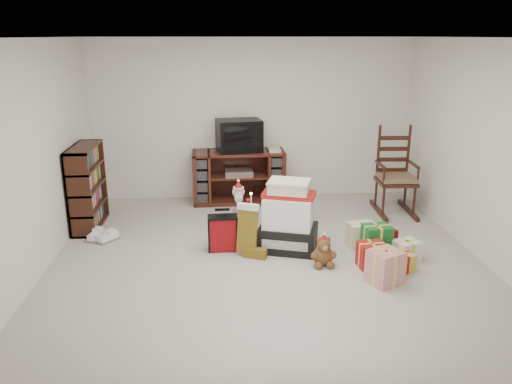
% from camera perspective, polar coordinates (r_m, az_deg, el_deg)
% --- Properties ---
extents(room, '(5.01, 5.01, 2.51)m').
position_cam_1_polar(room, '(5.48, 1.31, 4.03)').
color(room, '#BBB5AB').
rests_on(room, ground).
extents(tv_stand, '(1.43, 0.54, 0.81)m').
position_cam_1_polar(tv_stand, '(7.81, -1.98, 1.78)').
color(tv_stand, '#4F1D16').
rests_on(tv_stand, floor).
extents(bookshelf, '(0.31, 0.92, 1.13)m').
position_cam_1_polar(bookshelf, '(7.12, -18.69, 0.39)').
color(bookshelf, '#3C1910').
rests_on(bookshelf, floor).
extents(rocking_chair, '(0.56, 0.89, 1.32)m').
position_cam_1_polar(rocking_chair, '(7.64, 15.51, 1.11)').
color(rocking_chair, '#3C1910').
rests_on(rocking_chair, floor).
extents(gift_pile, '(0.80, 0.67, 0.86)m').
position_cam_1_polar(gift_pile, '(6.06, 3.71, -3.27)').
color(gift_pile, black).
rests_on(gift_pile, floor).
extents(red_suitcase, '(0.34, 0.19, 0.52)m').
position_cam_1_polar(red_suitcase, '(6.10, -3.82, -4.70)').
color(red_suitcase, maroon).
rests_on(red_suitcase, floor).
extents(stocking, '(0.33, 0.24, 0.65)m').
position_cam_1_polar(stocking, '(5.91, -0.99, -4.33)').
color(stocking, '#0E8020').
rests_on(stocking, floor).
extents(teddy_bear, '(0.23, 0.20, 0.34)m').
position_cam_1_polar(teddy_bear, '(5.77, 7.68, -6.92)').
color(teddy_bear, brown).
rests_on(teddy_bear, floor).
extents(santa_figurine, '(0.31, 0.29, 0.63)m').
position_cam_1_polar(santa_figurine, '(6.96, 5.26, -1.71)').
color(santa_figurine, '#A01511').
rests_on(santa_figurine, floor).
extents(mrs_claus_figurine, '(0.33, 0.31, 0.67)m').
position_cam_1_polar(mrs_claus_figurine, '(6.77, -2.00, -2.07)').
color(mrs_claus_figurine, '#A01511').
rests_on(mrs_claus_figurine, floor).
extents(sneaker_pair, '(0.41, 0.30, 0.10)m').
position_cam_1_polar(sneaker_pair, '(6.73, -17.19, -4.90)').
color(sneaker_pair, white).
rests_on(sneaker_pair, floor).
extents(gift_cluster, '(0.84, 1.22, 0.29)m').
position_cam_1_polar(gift_cluster, '(6.04, 14.43, -6.29)').
color(gift_cluster, '#A31512').
rests_on(gift_cluster, floor).
extents(crt_television, '(0.73, 0.58, 0.49)m').
position_cam_1_polar(crt_television, '(7.68, -1.95, 6.47)').
color(crt_television, black).
rests_on(crt_television, tv_stand).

